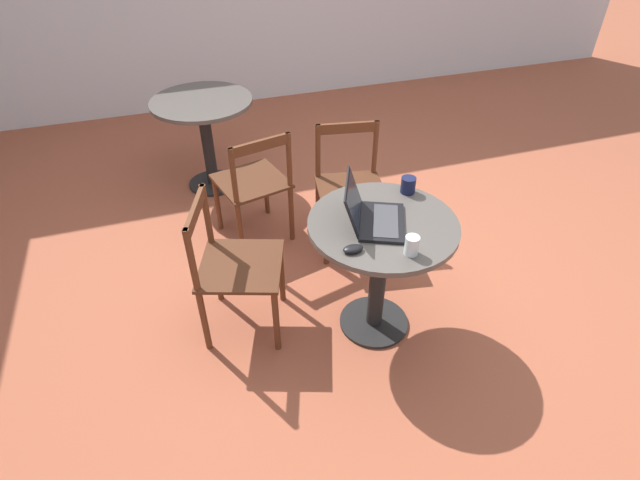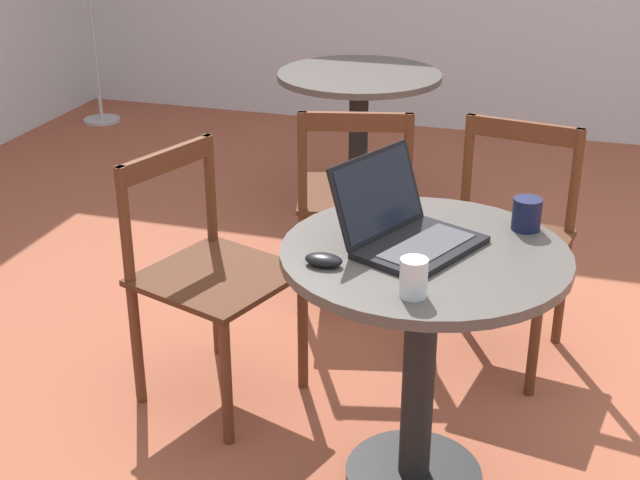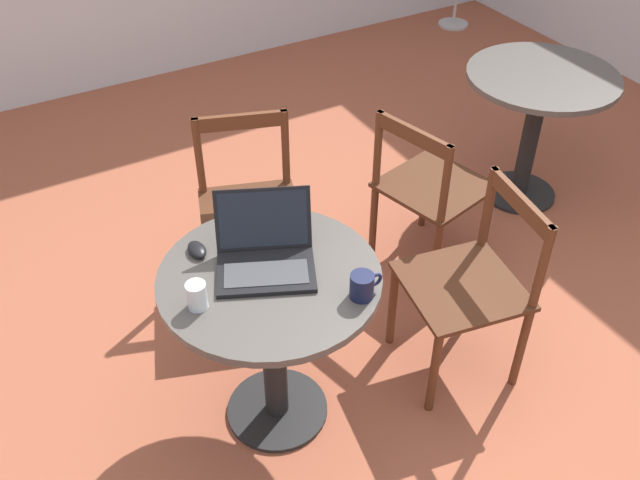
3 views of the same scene
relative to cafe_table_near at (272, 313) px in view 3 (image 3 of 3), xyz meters
The scene contains 10 objects.
ground_plane 0.69m from the cafe_table_near, 10.07° to the right, with size 16.00×16.00×0.00m, color #9E5138.
cafe_table_near is the anchor object (origin of this frame).
cafe_table_mid 2.01m from the cafe_table_near, 19.60° to the left, with size 0.78×0.78×0.75m.
chair_near_back 0.81m from the cafe_table_near, 71.15° to the left, with size 0.56×0.56×0.84m.
chair_near_right 0.84m from the cafe_table_near, ahead, with size 0.51×0.51×0.84m.
chair_mid_left 1.16m from the cafe_table_near, 23.96° to the left, with size 0.54×0.54×0.84m.
laptop 0.24m from the cafe_table_near, 76.00° to the left, with size 0.43×0.41×0.23m.
mouse 0.35m from the cafe_table_near, 126.21° to the left, with size 0.06×0.10×0.03m.
mug 0.40m from the cafe_table_near, 47.38° to the right, with size 0.12×0.08×0.09m.
drinking_glass 0.36m from the cafe_table_near, behind, with size 0.07×0.07×0.10m.
Camera 3 is at (-1.12, -1.59, 2.40)m, focal length 40.00 mm.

